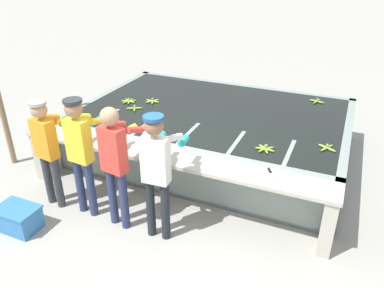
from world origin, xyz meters
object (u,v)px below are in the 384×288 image
(banana_bunch_floating_0, at_px, (327,148))
(banana_bunch_floating_5, at_px, (129,101))
(worker_2, at_px, (116,157))
(worker_3, at_px, (157,166))
(banana_bunch_floating_1, at_px, (317,101))
(worker_1, at_px, (81,147))
(banana_bunch_floating_2, at_px, (265,149))
(knife_0, at_px, (271,173))
(banana_bunch_floating_3, at_px, (135,108))
(banana_bunch_floating_4, at_px, (153,101))
(crate, at_px, (18,218))
(worker_0, at_px, (48,145))

(banana_bunch_floating_0, height_order, banana_bunch_floating_5, same)
(worker_2, height_order, banana_bunch_floating_0, worker_2)
(worker_3, bearing_deg, worker_2, -179.49)
(worker_2, distance_m, banana_bunch_floating_1, 3.99)
(worker_1, distance_m, banana_bunch_floating_5, 2.16)
(banana_bunch_floating_2, bearing_deg, knife_0, -69.73)
(banana_bunch_floating_0, distance_m, banana_bunch_floating_3, 3.22)
(knife_0, bearing_deg, banana_bunch_floating_4, 147.72)
(worker_2, bearing_deg, banana_bunch_floating_5, 118.64)
(banana_bunch_floating_3, xyz_separation_m, crate, (-0.29, -2.49, -0.67))
(banana_bunch_floating_2, bearing_deg, worker_2, -140.88)
(banana_bunch_floating_3, bearing_deg, worker_1, -79.94)
(worker_1, xyz_separation_m, worker_2, (0.55, -0.04, -0.01))
(banana_bunch_floating_3, bearing_deg, worker_3, -51.96)
(banana_bunch_floating_4, height_order, crate, banana_bunch_floating_4)
(banana_bunch_floating_0, height_order, knife_0, banana_bunch_floating_0)
(worker_3, bearing_deg, banana_bunch_floating_3, 128.04)
(worker_1, height_order, banana_bunch_floating_0, worker_1)
(worker_1, height_order, crate, worker_1)
(banana_bunch_floating_2, bearing_deg, worker_1, -149.86)
(worker_2, height_order, banana_bunch_floating_5, worker_2)
(knife_0, bearing_deg, worker_0, -167.26)
(worker_1, xyz_separation_m, banana_bunch_floating_1, (2.53, 3.42, -0.18))
(worker_3, distance_m, banana_bunch_floating_3, 2.35)
(worker_0, bearing_deg, banana_bunch_floating_3, 82.90)
(knife_0, bearing_deg, worker_2, -159.26)
(worker_1, distance_m, knife_0, 2.43)
(worker_2, relative_size, banana_bunch_floating_0, 6.33)
(worker_1, bearing_deg, worker_2, -4.47)
(worker_1, distance_m, banana_bunch_floating_3, 1.84)
(banana_bunch_floating_0, bearing_deg, worker_2, -145.03)
(banana_bunch_floating_2, xyz_separation_m, banana_bunch_floating_4, (-2.32, 1.01, 0.00))
(worker_3, xyz_separation_m, banana_bunch_floating_2, (0.99, 1.27, -0.17))
(worker_0, distance_m, worker_1, 0.55)
(banana_bunch_floating_5, bearing_deg, banana_bunch_floating_4, 23.52)
(banana_bunch_floating_4, distance_m, crate, 3.02)
(banana_bunch_floating_0, bearing_deg, worker_3, -137.32)
(banana_bunch_floating_5, bearing_deg, worker_0, -88.59)
(worker_2, relative_size, worker_3, 1.01)
(worker_2, xyz_separation_m, knife_0, (1.78, 0.68, -0.17))
(worker_1, height_order, banana_bunch_floating_4, worker_1)
(worker_2, distance_m, worker_3, 0.57)
(banana_bunch_floating_0, xyz_separation_m, knife_0, (-0.56, -0.96, -0.01))
(worker_0, xyz_separation_m, banana_bunch_floating_3, (0.23, 1.83, -0.10))
(worker_0, bearing_deg, crate, -95.42)
(knife_0, bearing_deg, worker_3, -151.06)
(worker_3, relative_size, banana_bunch_floating_1, 5.94)
(banana_bunch_floating_1, xyz_separation_m, knife_0, (-0.20, -2.79, -0.01))
(banana_bunch_floating_5, bearing_deg, worker_1, -73.82)
(banana_bunch_floating_4, bearing_deg, worker_0, -98.65)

